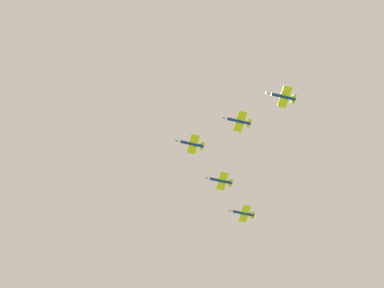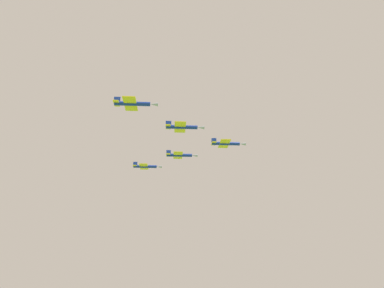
{
  "view_description": "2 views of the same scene",
  "coord_description": "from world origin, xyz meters",
  "views": [
    {
      "loc": [
        -36.41,
        67.58,
        3.1
      ],
      "look_at": [
        4.55,
        3.92,
        169.62
      ],
      "focal_mm": 41.26,
      "sensor_mm": 36.0,
      "label": 1
    },
    {
      "loc": [
        75.29,
        -91.6,
        126.39
      ],
      "look_at": [
        -5.44,
        -3.03,
        170.04
      ],
      "focal_mm": 33.1,
      "sensor_mm": 36.0,
      "label": 2
    }
  ],
  "objects": [
    {
      "name": "jet_starboard_inner",
      "position": [
        3.66,
        -17.41,
        169.64
      ],
      "size": [
        10.26,
        10.46,
        2.58
      ],
      "rotation": [
        0.0,
        0.0,
        5.51
      ],
      "color": "navy"
    },
    {
      "name": "jet_port_outer",
      "position": [
        -36.83,
        2.11,
        168.93
      ],
      "size": [
        10.26,
        10.46,
        2.58
      ],
      "rotation": [
        0.0,
        0.0,
        5.51
      ],
      "color": "navy"
    },
    {
      "name": "jet_starboard_outer",
      "position": [
        3.97,
        -37.5,
        170.33
      ],
      "size": [
        10.26,
        10.46,
        2.58
      ],
      "rotation": [
        0.0,
        0.0,
        5.51
      ],
      "color": "navy"
    },
    {
      "name": "jet_port_inner",
      "position": [
        -16.73,
        2.4,
        169.61
      ],
      "size": [
        10.26,
        10.46,
        2.58
      ],
      "rotation": [
        0.0,
        0.0,
        5.51
      ],
      "color": "navy"
    },
    {
      "name": "jet_lead",
      "position": [
        4.74,
        4.1,
        169.63
      ],
      "size": [
        10.26,
        10.46,
        2.58
      ],
      "rotation": [
        0.0,
        0.0,
        5.51
      ],
      "color": "navy"
    }
  ]
}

